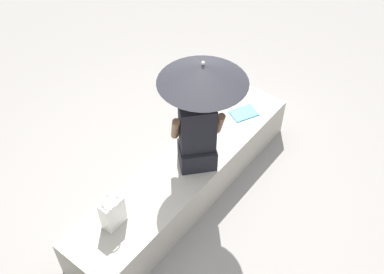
% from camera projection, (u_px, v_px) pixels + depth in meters
% --- Properties ---
extents(ground_plane, '(14.00, 14.00, 0.00)m').
position_uv_depth(ground_plane, '(187.00, 192.00, 4.60)').
color(ground_plane, gray).
extents(stone_bench, '(2.80, 0.61, 0.44)m').
position_uv_depth(stone_bench, '(187.00, 178.00, 4.45)').
color(stone_bench, '#A8A093').
rests_on(stone_bench, ground).
extents(person_seated, '(0.48, 0.46, 0.90)m').
position_uv_depth(person_seated, '(197.00, 134.00, 4.03)').
color(person_seated, black).
rests_on(person_seated, stone_bench).
extents(parasol, '(0.77, 0.77, 1.17)m').
position_uv_depth(parasol, '(203.00, 73.00, 3.58)').
color(parasol, '#B7B7BC').
rests_on(parasol, stone_bench).
extents(handbag_black, '(0.20, 0.15, 0.32)m').
position_uv_depth(handbag_black, '(113.00, 212.00, 3.69)').
color(handbag_black, silver).
rests_on(handbag_black, stone_bench).
extents(magazine, '(0.34, 0.30, 0.01)m').
position_uv_depth(magazine, '(244.00, 113.00, 4.81)').
color(magazine, '#339ED1').
rests_on(magazine, stone_bench).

